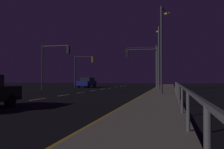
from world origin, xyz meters
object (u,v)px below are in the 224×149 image
at_px(traffic_light_mid_right, 54,58).
at_px(car_oncoming, 87,82).
at_px(traffic_light_far_right, 83,65).
at_px(street_lamp_far_end, 159,52).
at_px(traffic_light_overhead_east, 143,58).
at_px(traffic_light_near_left, 143,59).
at_px(street_lamp_corner, 163,41).

bearing_deg(traffic_light_mid_right, car_oncoming, 83.21).
distance_m(traffic_light_mid_right, traffic_light_far_right, 11.14).
relative_size(traffic_light_far_right, street_lamp_far_end, 0.72).
bearing_deg(car_oncoming, traffic_light_far_right, 125.28).
bearing_deg(traffic_light_far_right, traffic_light_overhead_east, -31.24).
bearing_deg(traffic_light_overhead_east, street_lamp_far_end, -48.59).
bearing_deg(traffic_light_mid_right, street_lamp_far_end, 9.48).
xyz_separation_m(car_oncoming, traffic_light_mid_right, (-1.09, -9.13, 3.17)).
height_order(traffic_light_overhead_east, traffic_light_near_left, traffic_light_overhead_east).
relative_size(car_oncoming, street_lamp_far_end, 0.60).
distance_m(traffic_light_far_right, street_lamp_corner, 22.26).
relative_size(traffic_light_near_left, traffic_light_far_right, 0.99).
distance_m(car_oncoming, street_lamp_corner, 20.14).
xyz_separation_m(traffic_light_mid_right, street_lamp_corner, (13.37, -6.39, 0.57)).
distance_m(street_lamp_corner, street_lamp_far_end, 8.53).
xyz_separation_m(car_oncoming, street_lamp_corner, (12.28, -15.52, 3.73)).
bearing_deg(street_lamp_corner, traffic_light_overhead_east, 104.86).
height_order(traffic_light_overhead_east, traffic_light_far_right, traffic_light_overhead_east).
distance_m(traffic_light_mid_right, street_lamp_corner, 14.83).
bearing_deg(traffic_light_far_right, traffic_light_near_left, -31.97).
distance_m(car_oncoming, traffic_light_near_left, 11.02).
relative_size(traffic_light_overhead_east, traffic_light_near_left, 1.05).
relative_size(traffic_light_near_left, street_lamp_far_end, 0.72).
xyz_separation_m(traffic_light_overhead_east, street_lamp_far_end, (2.19, -2.48, 0.53)).
relative_size(car_oncoming, traffic_light_overhead_east, 0.79).
relative_size(traffic_light_overhead_east, street_lamp_corner, 0.76).
bearing_deg(traffic_light_far_right, car_oncoming, -54.72).
distance_m(traffic_light_overhead_east, street_lamp_corner, 11.37).
bearing_deg(traffic_light_near_left, street_lamp_corner, -75.20).
distance_m(traffic_light_overhead_east, traffic_light_far_right, 12.62).
bearing_deg(traffic_light_near_left, car_oncoming, 153.19).
relative_size(car_oncoming, traffic_light_near_left, 0.83).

